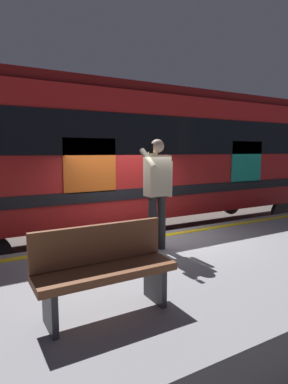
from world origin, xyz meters
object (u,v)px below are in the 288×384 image
object	(u,v)px
passenger	(157,185)
bench	(104,267)
handbag	(131,244)
train_carriage	(151,153)

from	to	relation	value
passenger	bench	xyz separation A→B (m)	(1.60, 1.53, -0.61)
passenger	handbag	xyz separation A→B (m)	(0.55, 0.09, -0.91)
passenger	bench	bearing A→B (deg)	43.67
train_carriage	bench	distance (m)	6.04
train_carriage	handbag	xyz separation A→B (m)	(2.41, 3.39, -1.42)
handbag	bench	bearing A→B (deg)	53.72
train_carriage	passenger	world-z (taller)	train_carriage
passenger	bench	size ratio (longest dim) A/B	1.29
passenger	bench	world-z (taller)	passenger
train_carriage	bench	bearing A→B (deg)	54.29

